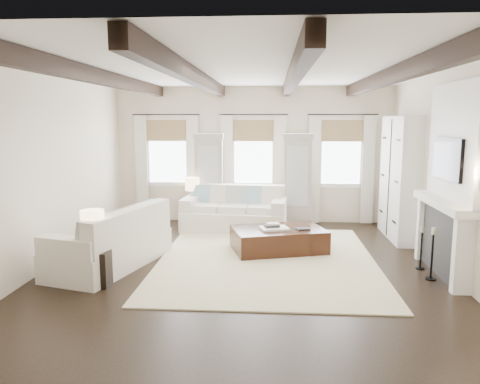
# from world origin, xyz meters

# --- Properties ---
(ground) EXTENTS (7.50, 7.50, 0.00)m
(ground) POSITION_xyz_m (0.00, 0.00, 0.00)
(ground) COLOR black
(ground) RESTS_ON ground
(room_shell) EXTENTS (6.54, 7.54, 3.22)m
(room_shell) POSITION_xyz_m (0.75, 0.90, 1.89)
(room_shell) COLOR beige
(room_shell) RESTS_ON ground
(area_rug) EXTENTS (3.73, 4.55, 0.02)m
(area_rug) POSITION_xyz_m (0.37, 0.60, 0.01)
(area_rug) COLOR beige
(area_rug) RESTS_ON ground
(sofa_back) EXTENTS (2.35, 1.22, 0.97)m
(sofa_back) POSITION_xyz_m (-0.37, 2.86, 0.39)
(sofa_back) COLOR white
(sofa_back) RESTS_ON ground
(sofa_left) EXTENTS (1.65, 2.53, 1.00)m
(sofa_left) POSITION_xyz_m (-2.17, 0.07, 0.41)
(sofa_left) COLOR white
(sofa_left) RESTS_ON ground
(ottoman) EXTENTS (1.88, 1.45, 0.43)m
(ottoman) POSITION_xyz_m (0.57, 1.17, 0.22)
(ottoman) COLOR black
(ottoman) RESTS_ON ground
(tray) EXTENTS (0.59, 0.50, 0.04)m
(tray) POSITION_xyz_m (0.49, 1.09, 0.45)
(tray) COLOR white
(tray) RESTS_ON ottoman
(book_lower) EXTENTS (0.31, 0.26, 0.04)m
(book_lower) POSITION_xyz_m (0.45, 1.12, 0.49)
(book_lower) COLOR #262628
(book_lower) RESTS_ON tray
(book_upper) EXTENTS (0.26, 0.22, 0.03)m
(book_upper) POSITION_xyz_m (0.47, 1.13, 0.53)
(book_upper) COLOR beige
(book_upper) RESTS_ON book_lower
(book_loose) EXTENTS (0.28, 0.24, 0.03)m
(book_loose) POSITION_xyz_m (1.02, 1.10, 0.45)
(book_loose) COLOR #262628
(book_loose) RESTS_ON ottoman
(side_table_front) EXTENTS (0.53, 0.53, 0.53)m
(side_table_front) POSITION_xyz_m (-2.20, -0.76, 0.26)
(side_table_front) COLOR black
(side_table_front) RESTS_ON ground
(lamp_front) EXTENTS (0.35, 0.35, 0.60)m
(lamp_front) POSITION_xyz_m (-2.20, -0.76, 0.93)
(lamp_front) COLOR black
(lamp_front) RESTS_ON side_table_front
(side_table_back) EXTENTS (0.37, 0.37, 0.55)m
(side_table_back) POSITION_xyz_m (-1.39, 3.21, 0.27)
(side_table_back) COLOR black
(side_table_back) RESTS_ON ground
(lamp_back) EXTENTS (0.33, 0.33, 0.57)m
(lamp_back) POSITION_xyz_m (-1.39, 3.21, 0.93)
(lamp_back) COLOR black
(lamp_back) RESTS_ON side_table_back
(candlestick_near) EXTENTS (0.17, 0.17, 0.82)m
(candlestick_near) POSITION_xyz_m (2.90, -0.25, 0.34)
(candlestick_near) COLOR black
(candlestick_near) RESTS_ON ground
(candlestick_far) EXTENTS (0.14, 0.14, 0.71)m
(candlestick_far) POSITION_xyz_m (2.90, 0.27, 0.29)
(candlestick_far) COLOR black
(candlestick_far) RESTS_ON ground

